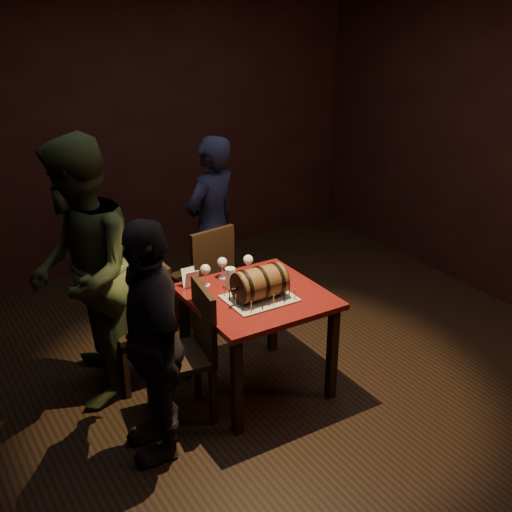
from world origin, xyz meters
The scene contains 16 objects.
room_shell centered at (0.00, 0.00, 1.40)m, with size 5.04×5.04×2.80m.
pub_table centered at (-0.16, -0.12, 0.64)m, with size 0.90×0.90×0.75m.
cake_board centered at (-0.19, -0.20, 0.76)m, with size 0.45×0.35×0.01m, color #A89A87.
barrel_cake centered at (-0.19, -0.20, 0.87)m, with size 0.40×0.23×0.23m.
birthday_candles centered at (-0.19, -0.20, 0.80)m, with size 0.40×0.30×0.09m.
wine_glass_left centered at (-0.40, 0.18, 0.87)m, with size 0.07×0.07×0.16m.
wine_glass_mid centered at (-0.24, 0.23, 0.87)m, with size 0.07×0.07×0.16m.
wine_glass_right centered at (-0.06, 0.17, 0.87)m, with size 0.07×0.07×0.16m.
pint_of_ale centered at (-0.27, 0.06, 0.82)m, with size 0.07×0.07×0.15m.
menu_card centered at (-0.50, 0.22, 0.81)m, with size 0.10×0.05×0.13m, color white, non-canonical shape.
chair_back centered at (-0.07, 0.81, 0.52)m, with size 0.45×0.45×0.93m.
chair_left_rear centered at (-0.76, 0.41, 0.52)m, with size 0.40×0.40×0.93m.
chair_left_front centered at (-0.69, -0.15, 0.52)m, with size 0.46×0.46×0.93m.
person_back centered at (0.16, 1.14, 0.78)m, with size 0.57×0.38×1.57m, color #191A32.
person_left_rear centered at (-1.19, 0.43, 0.93)m, with size 0.91×0.71×1.86m, color #333C1E.
person_left_front centered at (-1.04, -0.37, 0.77)m, with size 0.90×0.38×1.54m, color black.
Camera 1 is at (-2.22, -3.48, 2.71)m, focal length 45.00 mm.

